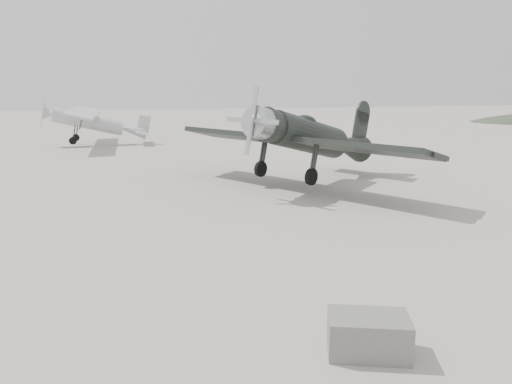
% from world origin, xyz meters
% --- Properties ---
extents(ground, '(160.00, 160.00, 0.00)m').
position_xyz_m(ground, '(0.00, 0.00, 0.00)').
color(ground, gray).
rests_on(ground, ground).
extents(lowwing_monoplane, '(11.12, 12.40, 4.40)m').
position_xyz_m(lowwing_monoplane, '(4.56, 8.23, 2.33)').
color(lowwing_monoplane, black).
rests_on(lowwing_monoplane, ground).
extents(highwing_monoplane, '(8.20, 11.50, 3.28)m').
position_xyz_m(highwing_monoplane, '(-7.48, 27.09, 2.05)').
color(highwing_monoplane, '#B0B4B6').
rests_on(highwing_monoplane, ground).
extents(equipment_block, '(1.71, 1.35, 0.75)m').
position_xyz_m(equipment_block, '(0.50, -7.09, 0.37)').
color(equipment_block, '#62605B').
rests_on(equipment_block, ground).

